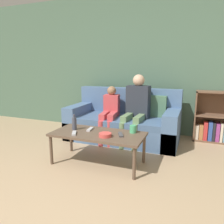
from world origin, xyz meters
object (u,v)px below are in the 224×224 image
object	(u,v)px
couch	(124,123)
person_adult	(137,105)
bookshelf	(214,123)
tv_remote_2	(90,129)
snack_bowl	(105,135)
bottle	(74,123)
coffee_table	(98,136)
tv_remote_1	(121,135)
person_child	(110,110)
tv_remote_0	(74,133)
cup_near	(133,129)

from	to	relation	value
couch	person_adult	size ratio (longest dim) A/B	1.66
bookshelf	tv_remote_2	world-z (taller)	bookshelf
snack_bowl	bottle	distance (m)	0.53
coffee_table	snack_bowl	size ratio (longest dim) A/B	7.64
person_adult	tv_remote_1	world-z (taller)	person_adult
tv_remote_2	bottle	bearing A→B (deg)	-171.22
person_child	snack_bowl	world-z (taller)	person_child
tv_remote_0	tv_remote_2	world-z (taller)	same
person_adult	tv_remote_1	bearing A→B (deg)	-83.64
bookshelf	snack_bowl	world-z (taller)	bookshelf
bookshelf	cup_near	xyz separation A→B (m)	(-1.05, -1.35, 0.14)
couch	tv_remote_1	xyz separation A→B (m)	(0.30, -1.07, 0.14)
person_adult	tv_remote_2	size ratio (longest dim) A/B	6.49
bookshelf	person_child	bearing A→B (deg)	-160.87
tv_remote_0	bottle	world-z (taller)	bottle
tv_remote_0	bottle	distance (m)	0.21
tv_remote_1	person_adult	bearing A→B (deg)	68.26
couch	bookshelf	world-z (taller)	couch
couch	cup_near	world-z (taller)	couch
couch	bottle	distance (m)	1.14
person_adult	cup_near	bearing A→B (deg)	-75.21
snack_bowl	tv_remote_1	bearing A→B (deg)	35.88
coffee_table	tv_remote_2	size ratio (longest dim) A/B	6.85
tv_remote_1	tv_remote_2	world-z (taller)	same
couch	bottle	bearing A→B (deg)	-108.99
couch	tv_remote_2	distance (m)	1.02
coffee_table	tv_remote_2	bearing A→B (deg)	151.15
snack_bowl	person_child	bearing A→B (deg)	108.63
bookshelf	tv_remote_2	xyz separation A→B (m)	(-1.63, -1.45, 0.11)
person_child	cup_near	world-z (taller)	person_child
snack_bowl	couch	bearing A→B (deg)	96.91
tv_remote_0	snack_bowl	bearing A→B (deg)	-20.01
tv_remote_0	tv_remote_2	distance (m)	0.26
person_child	tv_remote_1	distance (m)	1.07
snack_bowl	bottle	world-z (taller)	bottle
cup_near	coffee_table	bearing A→B (deg)	-157.36
person_adult	tv_remote_0	world-z (taller)	person_adult
person_adult	tv_remote_0	distance (m)	1.27
snack_bowl	bottle	bearing A→B (deg)	166.17
coffee_table	cup_near	xyz separation A→B (m)	(0.42, 0.18, 0.09)
couch	cup_near	xyz separation A→B (m)	(0.42, -0.90, 0.18)
person_child	couch	bearing A→B (deg)	23.55
person_adult	cup_near	size ratio (longest dim) A/B	11.47
tv_remote_2	snack_bowl	world-z (taller)	snack_bowl
bookshelf	bottle	distance (m)	2.38
coffee_table	bottle	size ratio (longest dim) A/B	5.61
coffee_table	bookshelf	bearing A→B (deg)	46.10
cup_near	bottle	bearing A→B (deg)	-168.90
coffee_table	cup_near	world-z (taller)	cup_near
bookshelf	snack_bowl	size ratio (longest dim) A/B	5.48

